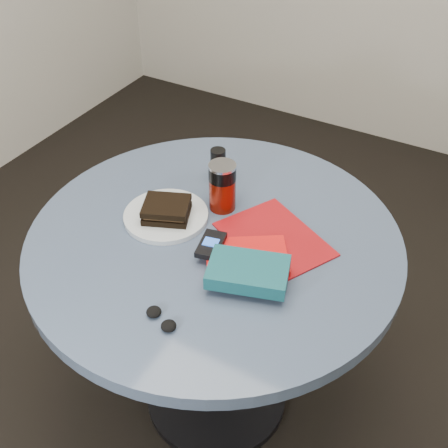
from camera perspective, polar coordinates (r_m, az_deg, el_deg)
The scene contains 11 objects.
ground at distance 2.06m, azimuth -0.76°, elevation -17.07°, with size 4.00×4.00×0.00m, color black.
table at distance 1.61m, azimuth -0.94°, elevation -5.53°, with size 1.00×1.00×0.75m.
plate at distance 1.55m, azimuth -5.92°, elevation 0.84°, with size 0.23×0.23×0.01m, color silver.
sandwich at distance 1.53m, azimuth -5.86°, elevation 1.47°, with size 0.15×0.14×0.04m.
soda_can at distance 1.54m, azimuth -0.17°, elevation 3.84°, with size 0.10×0.10×0.14m.
pepper_grinder at distance 1.67m, azimuth -0.61°, elevation 6.05°, with size 0.06×0.06×0.10m.
magazine at distance 1.48m, azimuth 5.12°, elevation -1.54°, with size 0.28×0.21×0.01m, color maroon.
red_book at distance 1.41m, azimuth 2.32°, elevation -3.32°, with size 0.20×0.14×0.02m, color red.
novel at distance 1.34m, azimuth 2.46°, elevation -4.87°, with size 0.19×0.12×0.04m, color #114952.
mp3_player at distance 1.42m, azimuth -1.33°, elevation -2.12°, with size 0.08×0.11×0.02m.
headphones at distance 1.28m, azimuth -6.40°, elevation -9.55°, with size 0.10×0.06×0.02m.
Camera 1 is at (0.58, -0.97, 1.73)m, focal length 45.00 mm.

